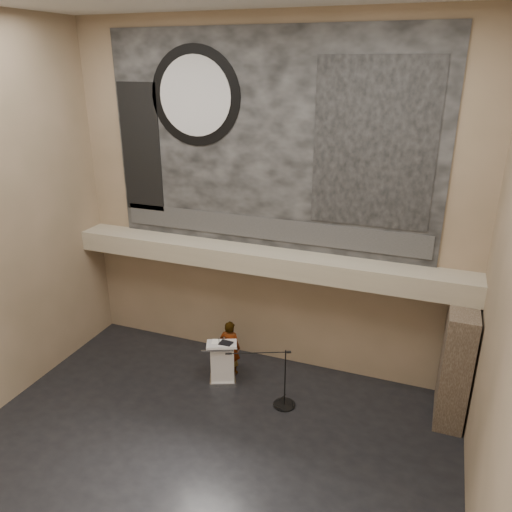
% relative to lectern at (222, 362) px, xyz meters
% --- Properties ---
extents(floor, '(10.00, 10.00, 0.00)m').
position_rel_lectern_xyz_m(floor, '(0.63, -2.52, -0.55)').
color(floor, black).
rests_on(floor, ground).
extents(wall_back, '(10.00, 0.02, 8.50)m').
position_rel_lectern_xyz_m(wall_back, '(0.63, 1.48, 3.70)').
color(wall_back, '#7B694E').
rests_on(wall_back, floor).
extents(wall_front, '(10.00, 0.02, 8.50)m').
position_rel_lectern_xyz_m(wall_front, '(0.63, -6.52, 3.70)').
color(wall_front, '#7B694E').
rests_on(wall_front, floor).
extents(soffit, '(10.00, 0.80, 0.50)m').
position_rel_lectern_xyz_m(soffit, '(0.63, 1.08, 2.40)').
color(soffit, tan).
rests_on(soffit, wall_back).
extents(sprinkler_left, '(0.04, 0.04, 0.06)m').
position_rel_lectern_xyz_m(sprinkler_left, '(-0.97, 1.03, 2.12)').
color(sprinkler_left, '#B2893D').
rests_on(sprinkler_left, soffit).
extents(sprinkler_right, '(0.04, 0.04, 0.06)m').
position_rel_lectern_xyz_m(sprinkler_right, '(2.53, 1.03, 2.12)').
color(sprinkler_right, '#B2893D').
rests_on(sprinkler_right, soffit).
extents(banner, '(8.00, 0.05, 5.00)m').
position_rel_lectern_xyz_m(banner, '(0.63, 1.45, 5.15)').
color(banner, black).
rests_on(banner, wall_back).
extents(banner_text_strip, '(7.76, 0.02, 0.55)m').
position_rel_lectern_xyz_m(banner_text_strip, '(0.63, 1.41, 3.10)').
color(banner_text_strip, '#313131').
rests_on(banner_text_strip, banner).
extents(banner_clock_rim, '(2.30, 0.02, 2.30)m').
position_rel_lectern_xyz_m(banner_clock_rim, '(-1.17, 1.41, 6.15)').
color(banner_clock_rim, black).
rests_on(banner_clock_rim, banner).
extents(banner_clock_face, '(1.84, 0.02, 1.84)m').
position_rel_lectern_xyz_m(banner_clock_face, '(-1.17, 1.39, 6.15)').
color(banner_clock_face, silver).
rests_on(banner_clock_face, banner).
extents(banner_building_print, '(2.60, 0.02, 3.60)m').
position_rel_lectern_xyz_m(banner_building_print, '(3.03, 1.41, 5.25)').
color(banner_building_print, black).
rests_on(banner_building_print, banner).
extents(banner_brick_print, '(1.10, 0.02, 3.20)m').
position_rel_lectern_xyz_m(banner_brick_print, '(-2.77, 1.41, 4.85)').
color(banner_brick_print, black).
rests_on(banner_brick_print, banner).
extents(stone_pier, '(0.60, 1.40, 2.70)m').
position_rel_lectern_xyz_m(stone_pier, '(5.28, 0.63, 0.80)').
color(stone_pier, '#3F3227').
rests_on(stone_pier, floor).
extents(lectern, '(0.87, 0.76, 1.14)m').
position_rel_lectern_xyz_m(lectern, '(0.00, 0.00, 0.00)').
color(lectern, silver).
rests_on(lectern, floor).
extents(binder, '(0.31, 0.26, 0.04)m').
position_rel_lectern_xyz_m(binder, '(0.11, -0.02, 0.56)').
color(binder, black).
rests_on(binder, lectern).
extents(papers, '(0.30, 0.35, 0.00)m').
position_rel_lectern_xyz_m(papers, '(-0.14, -0.03, 0.55)').
color(papers, white).
rests_on(papers, lectern).
extents(speaker_person, '(0.56, 0.38, 1.48)m').
position_rel_lectern_xyz_m(speaker_person, '(0.03, 0.40, 0.19)').
color(speaker_person, silver).
rests_on(speaker_person, floor).
extents(mic_stand, '(1.50, 0.80, 1.48)m').
position_rel_lectern_xyz_m(mic_stand, '(1.68, -0.38, -0.32)').
color(mic_stand, black).
rests_on(mic_stand, floor).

